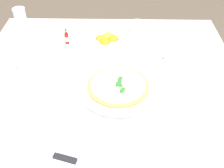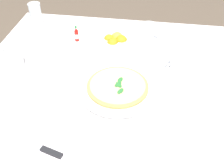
% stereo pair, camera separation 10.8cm
% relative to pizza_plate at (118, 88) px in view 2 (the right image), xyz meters
% --- Properties ---
extents(dining_table, '(1.16, 1.16, 0.75)m').
position_rel_pizza_plate_xyz_m(dining_table, '(0.05, -0.03, -0.14)').
color(dining_table, white).
rests_on(dining_table, ground_plane).
extents(pizza_plate, '(0.32, 0.32, 0.02)m').
position_rel_pizza_plate_xyz_m(pizza_plate, '(0.00, 0.00, 0.00)').
color(pizza_plate, white).
rests_on(pizza_plate, dining_table).
extents(pizza, '(0.25, 0.25, 0.02)m').
position_rel_pizza_plate_xyz_m(pizza, '(-0.00, 0.00, 0.01)').
color(pizza, tan).
rests_on(pizza, pizza_plate).
extents(coffee_cup_center_back, '(0.13, 0.13, 0.07)m').
position_rel_pizza_plate_xyz_m(coffee_cup_center_back, '(-0.10, -0.45, 0.02)').
color(coffee_cup_center_back, white).
rests_on(coffee_cup_center_back, dining_table).
extents(coffee_cup_near_left, '(0.13, 0.13, 0.06)m').
position_rel_pizza_plate_xyz_m(coffee_cup_near_left, '(-0.25, -0.20, 0.02)').
color(coffee_cup_near_left, white).
rests_on(coffee_cup_near_left, dining_table).
extents(water_glass_far_right, '(0.07, 0.07, 0.12)m').
position_rel_pizza_plate_xyz_m(water_glass_far_right, '(0.47, -0.08, 0.04)').
color(water_glass_far_right, white).
rests_on(water_glass_far_right, dining_table).
extents(water_glass_far_left, '(0.06, 0.06, 0.13)m').
position_rel_pizza_plate_xyz_m(water_glass_far_left, '(0.51, -0.47, 0.05)').
color(water_glass_far_left, white).
rests_on(water_glass_far_left, dining_table).
extents(napkin_folded, '(0.24, 0.17, 0.02)m').
position_rel_pizza_plate_xyz_m(napkin_folded, '(0.21, 0.33, -0.00)').
color(napkin_folded, white).
rests_on(napkin_folded, dining_table).
extents(dinner_knife, '(0.19, 0.07, 0.01)m').
position_rel_pizza_plate_xyz_m(dinner_knife, '(0.21, 0.33, 0.01)').
color(dinner_knife, silver).
rests_on(dinner_knife, napkin_folded).
extents(citrus_bowl, '(0.15, 0.15, 0.07)m').
position_rel_pizza_plate_xyz_m(citrus_bowl, '(0.06, -0.31, 0.02)').
color(citrus_bowl, white).
rests_on(citrus_bowl, dining_table).
extents(hot_sauce_bottle, '(0.02, 0.02, 0.08)m').
position_rel_pizza_plate_xyz_m(hot_sauce_bottle, '(0.26, -0.34, 0.02)').
color(hot_sauce_bottle, '#B7140F').
rests_on(hot_sauce_bottle, dining_table).
extents(salt_shaker, '(0.03, 0.03, 0.06)m').
position_rel_pizza_plate_xyz_m(salt_shaker, '(0.28, -0.33, 0.01)').
color(salt_shaker, white).
rests_on(salt_shaker, dining_table).
extents(pepper_shaker, '(0.03, 0.03, 0.06)m').
position_rel_pizza_plate_xyz_m(pepper_shaker, '(0.23, -0.35, 0.01)').
color(pepper_shaker, white).
rests_on(pepper_shaker, dining_table).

